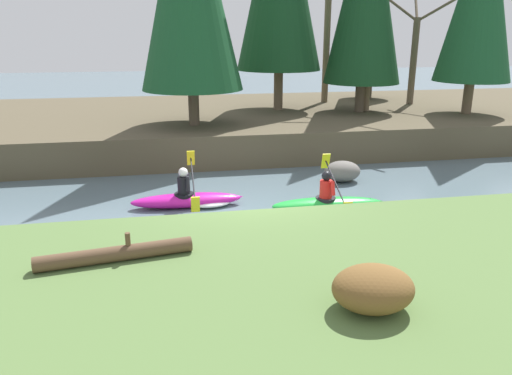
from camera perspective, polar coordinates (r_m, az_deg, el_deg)
name	(u,v)px	position (r m, az deg, el deg)	size (l,w,h in m)	color
ground_plane	(249,221)	(11.45, -0.77, -3.84)	(90.00, 90.00, 0.00)	slate
riverbank_near	(315,334)	(6.83, 6.79, -16.28)	(44.00, 7.50, 0.78)	#56753D
riverbank_far	(210,124)	(20.40, -5.31, 7.23)	(44.00, 10.29, 1.09)	brown
conifer_tree_centre	(373,11)	(24.31, 13.25, 19.00)	(2.25, 2.25, 6.80)	brown
bare_tree_upstream	(327,27)	(22.75, 8.17, 17.74)	(3.76, 3.72, 6.84)	brown
bare_tree_mid_upstream	(370,43)	(20.55, 12.87, 15.80)	(3.07, 3.03, 5.53)	#7A664C
bare_tree_mid_downstream	(414,51)	(22.96, 17.64, 14.67)	(2.67, 2.63, 4.76)	brown
shrub_clump_second	(373,289)	(6.58, 13.23, -11.17)	(1.06, 0.88, 0.57)	brown
kayaker_lead	(328,202)	(12.11, 8.27, -1.70)	(2.78, 2.07, 1.20)	green
kayaker_middle	(191,199)	(12.40, -7.42, -1.31)	(2.77, 2.06, 1.20)	#C61999
boulder_midstream	(342,171)	(14.56, 9.82, 1.84)	(1.05, 0.82, 0.60)	slate
driftwood_log	(116,254)	(8.01, -15.75, -7.30)	(2.36, 0.60, 0.44)	brown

